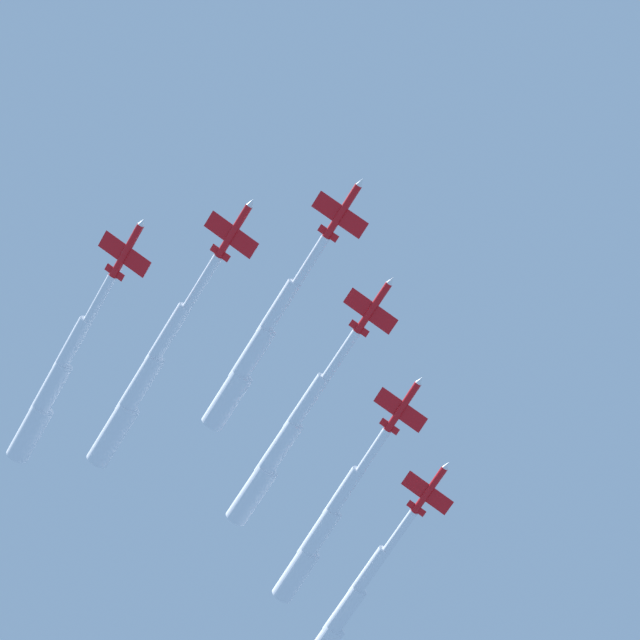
% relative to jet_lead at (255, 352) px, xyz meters
% --- Properties ---
extents(jet_lead, '(35.44, 31.37, 4.43)m').
position_rel_jet_lead_xyz_m(jet_lead, '(0.00, 0.00, 0.00)').
color(jet_lead, red).
extents(jet_port_inner, '(37.55, 32.73, 4.46)m').
position_rel_jet_lead_xyz_m(jet_port_inner, '(1.76, -16.80, 1.46)').
color(jet_port_inner, red).
extents(jet_starboard_inner, '(38.71, 33.78, 4.51)m').
position_rel_jet_lead_xyz_m(jet_starboard_inner, '(17.89, 0.50, 0.21)').
color(jet_starboard_inner, red).
extents(jet_port_mid, '(34.40, 31.49, 4.52)m').
position_rel_jet_lead_xyz_m(jet_port_mid, '(0.10, -31.82, -0.46)').
color(jet_port_mid, red).
extents(jet_starboard_mid, '(34.43, 31.44, 4.53)m').
position_rel_jet_lead_xyz_m(jet_starboard_mid, '(30.87, 4.14, 0.62)').
color(jet_starboard_mid, red).
extents(jet_port_outer, '(35.32, 31.69, 4.49)m').
position_rel_jet_lead_xyz_m(jet_port_outer, '(1.10, -47.88, 1.48)').
color(jet_port_outer, red).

